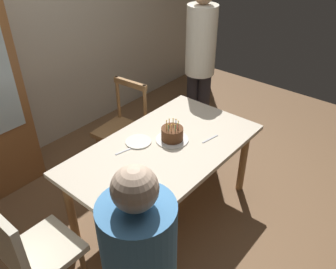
% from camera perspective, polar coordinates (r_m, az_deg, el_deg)
% --- Properties ---
extents(ground, '(6.40, 6.40, 0.00)m').
position_cam_1_polar(ground, '(3.35, -0.56, -12.52)').
color(ground, brown).
extents(back_wall, '(6.40, 0.10, 2.60)m').
position_cam_1_polar(back_wall, '(3.96, -22.27, 14.79)').
color(back_wall, beige).
rests_on(back_wall, ground).
extents(dining_table, '(1.67, 0.95, 0.75)m').
position_cam_1_polar(dining_table, '(2.91, -0.63, -3.48)').
color(dining_table, beige).
rests_on(dining_table, ground).
extents(birthday_cake, '(0.28, 0.28, 0.19)m').
position_cam_1_polar(birthday_cake, '(2.92, 0.69, -0.04)').
color(birthday_cake, silver).
rests_on(birthday_cake, dining_table).
extents(plate_near_celebrant, '(0.22, 0.22, 0.01)m').
position_cam_1_polar(plate_near_celebrant, '(2.48, -3.79, -8.54)').
color(plate_near_celebrant, silver).
rests_on(plate_near_celebrant, dining_table).
extents(plate_far_side, '(0.22, 0.22, 0.01)m').
position_cam_1_polar(plate_far_side, '(2.93, -4.88, -1.16)').
color(plate_far_side, silver).
rests_on(plate_far_side, dining_table).
extents(fork_near_celebrant, '(0.18, 0.05, 0.01)m').
position_cam_1_polar(fork_near_celebrant, '(2.39, -6.10, -10.73)').
color(fork_near_celebrant, silver).
rests_on(fork_near_celebrant, dining_table).
extents(fork_far_side, '(0.18, 0.06, 0.01)m').
position_cam_1_polar(fork_far_side, '(2.84, -7.06, -2.64)').
color(fork_far_side, silver).
rests_on(fork_far_side, dining_table).
extents(fork_near_guest, '(0.18, 0.05, 0.01)m').
position_cam_1_polar(fork_near_guest, '(2.98, 6.90, -0.72)').
color(fork_near_guest, silver).
rests_on(fork_near_guest, dining_table).
extents(chair_spindle_back, '(0.48, 0.48, 0.95)m').
position_cam_1_polar(chair_spindle_back, '(3.64, -7.50, 0.76)').
color(chair_spindle_back, '#9E7042').
rests_on(chair_spindle_back, ground).
extents(chair_upholstered, '(0.45, 0.44, 0.95)m').
position_cam_1_polar(chair_upholstered, '(2.55, -21.83, -17.33)').
color(chair_upholstered, beige).
rests_on(chair_upholstered, ground).
extents(person_guest, '(0.32, 0.32, 1.80)m').
position_cam_1_polar(person_guest, '(3.84, 5.31, 12.23)').
color(person_guest, '#262328').
rests_on(person_guest, ground).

